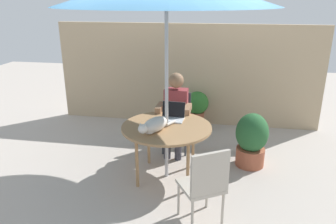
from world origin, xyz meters
The scene contains 10 objects.
ground_plane centered at (0.00, 0.00, 0.00)m, with size 14.00×14.00×0.00m, color #ADA399.
fence_back centered at (0.00, 2.02, 0.90)m, with size 4.73×0.08×1.81m, color tan.
patio_table centered at (0.00, 0.00, 0.66)m, with size 1.13×1.13×0.71m.
chair_occupied centered at (0.00, 0.88, 0.51)m, with size 0.40×0.40×0.87m.
chair_empty centered at (0.55, -0.90, 0.51)m, with size 0.55×0.55×0.87m.
person_seated centered at (0.00, 0.72, 0.68)m, with size 0.48×0.48×1.21m.
laptop centered at (0.04, 0.27, 0.77)m, with size 0.31×0.27×0.21m.
cat centered at (-0.12, -0.21, 0.79)m, with size 0.38×0.58×0.17m.
potted_plant_near_fence centered at (0.23, 1.73, 0.40)m, with size 0.40×0.40×0.68m.
potted_plant_by_chair centered at (1.09, 0.50, 0.39)m, with size 0.44×0.44×0.76m.
Camera 1 is at (0.67, -3.71, 2.23)m, focal length 34.76 mm.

